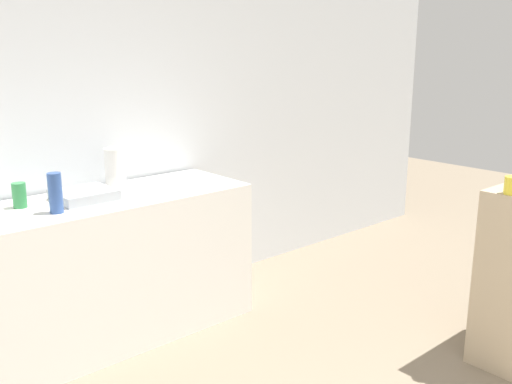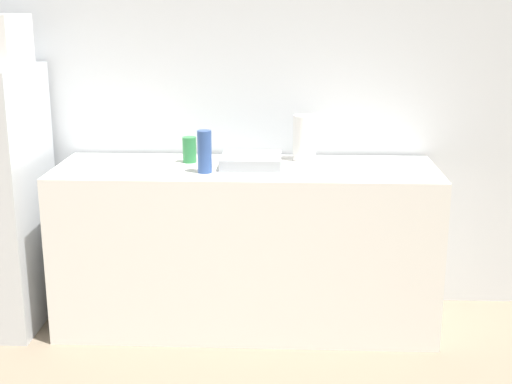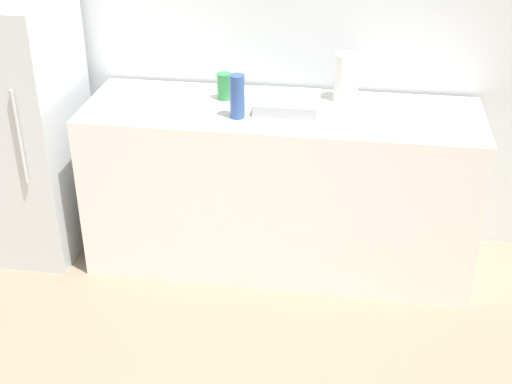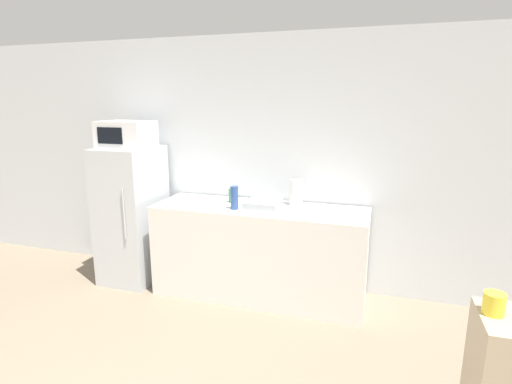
% 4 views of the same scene
% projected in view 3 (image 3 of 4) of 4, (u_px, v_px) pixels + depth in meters
% --- Properties ---
extents(wall_back, '(8.00, 0.06, 2.60)m').
position_uv_depth(wall_back, '(275.00, 18.00, 3.90)').
color(wall_back, silver).
rests_on(wall_back, ground_plane).
extents(refrigerator, '(0.56, 0.70, 1.47)m').
position_uv_depth(refrigerator, '(24.00, 128.00, 3.99)').
color(refrigerator, silver).
rests_on(refrigerator, ground_plane).
extents(counter, '(2.10, 0.66, 0.93)m').
position_uv_depth(counter, '(280.00, 187.00, 3.95)').
color(counter, silver).
rests_on(counter, ground_plane).
extents(sink_basin, '(0.33, 0.31, 0.06)m').
position_uv_depth(sink_basin, '(288.00, 103.00, 3.74)').
color(sink_basin, '#9EA3A8').
rests_on(sink_basin, counter).
extents(bottle_tall, '(0.08, 0.08, 0.23)m').
position_uv_depth(bottle_tall, '(237.00, 97.00, 3.59)').
color(bottle_tall, '#2D4C8C').
rests_on(bottle_tall, counter).
extents(bottle_short, '(0.08, 0.08, 0.14)m').
position_uv_depth(bottle_short, '(224.00, 86.00, 3.83)').
color(bottle_short, '#2D7F42').
rests_on(bottle_short, counter).
extents(paper_towel_roll, '(0.13, 0.13, 0.26)m').
position_uv_depth(paper_towel_roll, '(346.00, 77.00, 3.79)').
color(paper_towel_roll, white).
rests_on(paper_towel_roll, counter).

